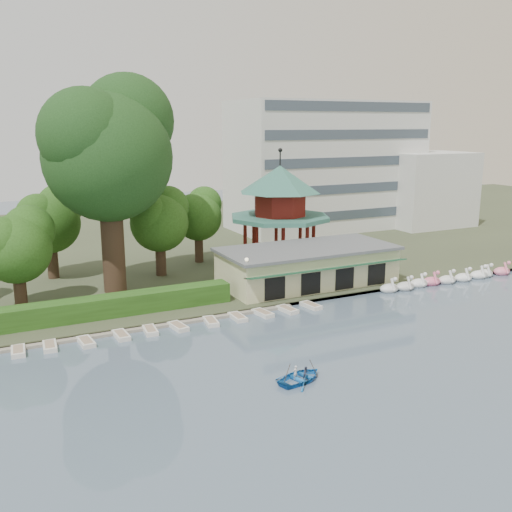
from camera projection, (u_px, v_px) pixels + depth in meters
ground_plane at (349, 389)px, 37.25m from camera, size 220.00×220.00×0.00m
shore at (141, 242)px, 82.74m from camera, size 220.00×70.00×0.40m
embankment at (240, 311)px, 52.36m from camera, size 220.00×0.60×0.30m
dock at (108, 332)px, 47.17m from camera, size 34.00×1.60×0.24m
boathouse at (308, 265)px, 60.22m from camera, size 18.60×9.39×3.90m
pavilion at (280, 204)px, 68.69m from camera, size 12.40×12.40×13.50m
office_building at (343, 169)px, 91.88m from camera, size 38.00×18.00×20.00m
hedge at (64, 312)px, 48.51m from camera, size 30.00×2.00×1.80m
lamp_post at (247, 271)px, 53.77m from camera, size 0.36×0.36×4.28m
big_tree at (109, 146)px, 54.80m from camera, size 13.68×12.74×21.51m
small_trees at (61, 230)px, 57.62m from camera, size 39.39×16.55×10.18m
swan_boats at (448, 279)px, 62.16m from camera, size 18.33×2.16×1.92m
moored_rowboats at (135, 333)px, 46.74m from camera, size 34.73×2.73×0.36m
rowboat_with_passengers at (301, 374)px, 38.38m from camera, size 5.80×4.85×2.01m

